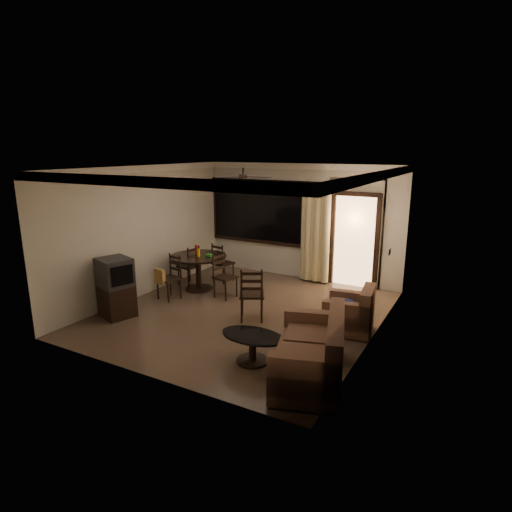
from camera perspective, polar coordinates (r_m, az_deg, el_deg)
The scene contains 12 objects.
ground at distance 8.50m, azimuth -1.60°, elevation -7.54°, with size 5.50×5.50×0.00m, color #7F6651.
room_shell at distance 9.32m, azimuth 7.06°, elevation 5.97°, with size 5.50×6.70×5.50m.
dining_table at distance 9.77m, azimuth -7.70°, elevation -0.91°, with size 1.27×1.27×1.01m.
dining_chair_west at distance 10.21m, azimuth -8.89°, elevation -2.27°, with size 0.49×0.49×0.95m.
dining_chair_east at distance 9.28m, azimuth -4.15°, elevation -3.82°, with size 0.49×0.49×0.95m.
dining_chair_south at distance 9.33m, azimuth -11.55°, elevation -3.84°, with size 0.49×0.54×0.95m.
dining_chair_north at distance 10.38m, azimuth -4.44°, elevation -1.88°, with size 0.49×0.49×0.95m.
tv_cabinet at distance 8.57m, azimuth -18.18°, elevation -4.00°, with size 0.73×0.69×1.15m.
sofa at distance 6.13m, azimuth 7.75°, elevation -12.93°, with size 1.36×1.89×0.91m.
armchair at distance 7.74m, azimuth 12.63°, elevation -7.48°, with size 0.90×0.90×0.80m.
coffee_table at distance 6.55m, azimuth -0.47°, elevation -11.62°, with size 1.00×0.60×0.44m.
side_chair at distance 8.07m, azimuth -0.57°, elevation -6.41°, with size 0.62×0.62×1.03m.
Camera 1 is at (4.02, -6.80, 3.14)m, focal length 30.00 mm.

